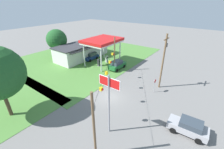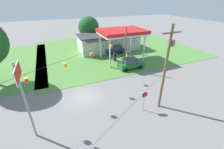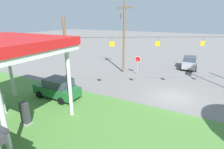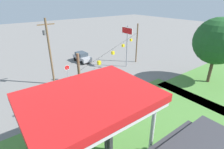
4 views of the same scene
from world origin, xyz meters
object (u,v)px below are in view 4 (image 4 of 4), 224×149
Objects in this scene: gas_station_canopy at (90,101)px; car_on_crossroad at (82,57)px; car_at_pumps_front at (72,121)px; utility_pole_main at (49,50)px; fuel_pump_near at (109,145)px; stop_sign_roadside at (67,69)px; tree_west_verge at (218,41)px; stop_sign_overhead at (127,38)px.

car_on_crossroad is (-10.38, -21.13, -4.59)m from gas_station_canopy.
utility_pole_main is (-2.07, -10.46, 4.22)m from car_at_pumps_front.
fuel_pump_near is 0.67× the size of stop_sign_roadside.
car_on_crossroad is 0.46× the size of utility_pole_main.
tree_west_verge is at bearing -175.72° from gas_station_canopy.
utility_pole_main is (2.15, -0.12, 3.39)m from stop_sign_roadside.
tree_west_verge reaches higher than gas_station_canopy.
car_at_pumps_front is 1.81× the size of stop_sign_roadside.
stop_sign_roadside is 0.27× the size of tree_west_verge.
car_at_pumps_front reaches higher than fuel_pump_near.
gas_station_canopy is at bearing 41.73° from stop_sign_overhead.
utility_pole_main is at bearing -54.10° from car_on_crossroad.
gas_station_canopy is at bearing -107.08° from stop_sign_roadside.
utility_pole_main is at bearing -93.44° from fuel_pump_near.
gas_station_canopy is 4.99× the size of fuel_pump_near.
car_on_crossroad is at bearing -112.86° from fuel_pump_near.
car_on_crossroad reaches higher than fuel_pump_near.
stop_sign_overhead is 0.78× the size of tree_west_verge.
fuel_pump_near is 20.39m from tree_west_verge.
tree_west_verge reaches higher than stop_sign_overhead.
car_on_crossroad is at bearing 47.72° from stop_sign_roadside.
stop_sign_overhead is at bearing -65.35° from tree_west_verge.
car_on_crossroad is 0.46× the size of tree_west_verge.
car_at_pumps_front is 11.20m from stop_sign_roadside.
stop_sign_roadside reaches higher than fuel_pump_near.
car_on_crossroad is at bearing -116.16° from gas_station_canopy.
gas_station_canopy is 1.96× the size of car_on_crossroad.
tree_west_verge is at bearing 173.33° from car_at_pumps_front.
stop_sign_roadside is (-3.04, -14.68, 1.01)m from fuel_pump_near.
utility_pole_main is 22.93m from tree_west_verge.
stop_sign_roadside is at bearing -111.29° from car_at_pumps_front.
gas_station_canopy reaches higher than stop_sign_roadside.
fuel_pump_near is at bearing -179.94° from gas_station_canopy.
stop_sign_overhead reaches higher than car_at_pumps_front.
car_at_pumps_front is 1.05× the size of car_on_crossroad.
tree_west_verge is at bearing 26.28° from car_on_crossroad.
utility_pole_main reaches higher than stop_sign_overhead.
gas_station_canopy is 15.80m from stop_sign_roadside.
gas_station_canopy is at bearing 0.06° from fuel_pump_near.
utility_pole_main is 0.99× the size of tree_west_verge.
tree_west_verge reaches higher than fuel_pump_near.
stop_sign_overhead is at bearing -147.16° from car_at_pumps_front.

